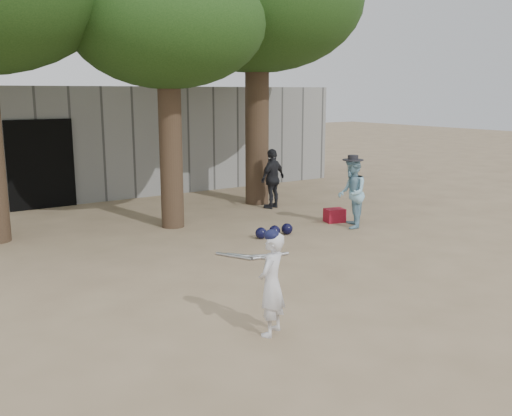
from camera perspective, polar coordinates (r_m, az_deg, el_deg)
ground at (r=8.63m, az=0.41°, el=-7.75°), size 70.00×70.00×0.00m
boy_player at (r=6.78m, az=1.56°, el=-7.62°), size 0.55×0.49×1.25m
spectator_blue at (r=12.24m, az=9.56°, el=1.46°), size 0.89×0.91×1.48m
spectator_dark at (r=14.16m, az=1.68°, el=2.96°), size 0.94×0.62×1.48m
red_bag at (r=12.83m, az=7.86°, el=-0.73°), size 0.49×0.41×0.30m
back_building at (r=17.72m, az=-18.96°, el=6.54°), size 16.00×5.24×3.00m
helmet_row at (r=11.44m, az=1.85°, el=-2.31°), size 0.87×0.24×0.23m
bat_pile at (r=10.02m, az=-0.39°, el=-4.82°), size 1.08×0.77×0.06m
tree_row at (r=13.03m, az=-9.97°, el=19.46°), size 11.40×5.80×6.69m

